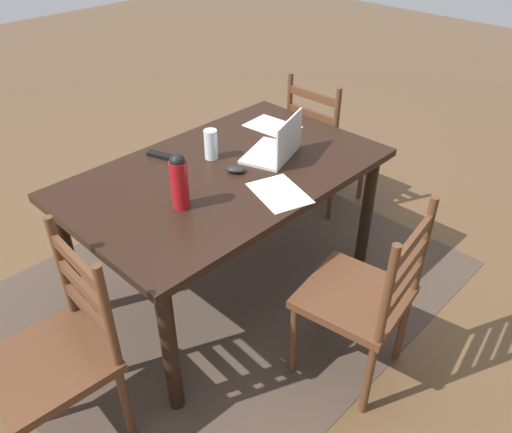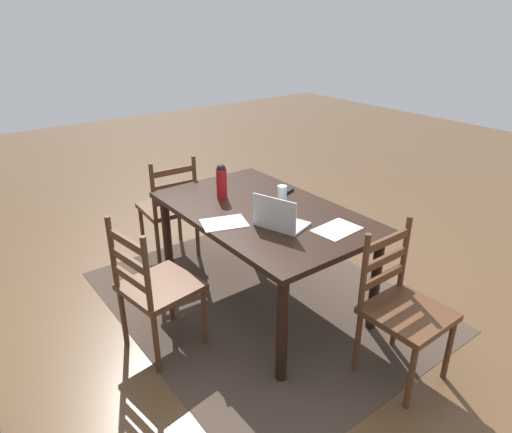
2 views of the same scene
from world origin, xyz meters
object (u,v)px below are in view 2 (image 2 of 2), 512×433
(drinking_glass, at_px, (282,196))
(chair_right_far, at_px, (169,208))
(laptop, at_px, (279,219))
(chair_left_near, at_px, (402,309))
(chair_far_head, at_px, (155,288))
(computer_mouse, at_px, (258,210))
(tv_remote, at_px, (286,192))
(water_bottle, at_px, (222,181))
(dining_table, at_px, (263,221))

(drinking_glass, bearing_deg, chair_right_far, 17.16)
(laptop, height_order, drinking_glass, laptop)
(chair_left_near, relative_size, drinking_glass, 6.02)
(chair_far_head, bearing_deg, computer_mouse, -91.00)
(chair_left_near, relative_size, laptop, 2.54)
(chair_far_head, height_order, tv_remote, chair_far_head)
(chair_left_near, xyz_separation_m, drinking_glass, (1.06, 0.05, 0.39))
(laptop, relative_size, drinking_glass, 2.37)
(chair_far_head, xyz_separation_m, drinking_glass, (-0.03, -1.01, 0.39))
(chair_left_near, relative_size, chair_right_far, 1.00)
(chair_far_head, relative_size, laptop, 2.54)
(chair_right_far, xyz_separation_m, water_bottle, (-0.73, -0.10, 0.45))
(chair_right_far, bearing_deg, computer_mouse, -172.41)
(chair_left_near, distance_m, water_bottle, 1.56)
(water_bottle, distance_m, computer_mouse, 0.41)
(chair_right_far, bearing_deg, water_bottle, -172.38)
(chair_right_far, distance_m, water_bottle, 0.86)
(laptop, bearing_deg, computer_mouse, -8.32)
(chair_right_far, bearing_deg, chair_far_head, 148.80)
(chair_far_head, xyz_separation_m, chair_right_far, (1.10, -0.67, 0.00))
(chair_far_head, bearing_deg, tv_remote, -83.04)
(tv_remote, bearing_deg, laptop, 116.21)
(dining_table, height_order, chair_far_head, chair_far_head)
(drinking_glass, bearing_deg, computer_mouse, 85.50)
(chair_left_near, height_order, tv_remote, chair_left_near)
(computer_mouse, height_order, tv_remote, computer_mouse)
(dining_table, xyz_separation_m, water_bottle, (0.37, 0.10, 0.23))
(chair_far_head, relative_size, tv_remote, 5.59)
(computer_mouse, bearing_deg, chair_right_far, -24.63)
(laptop, distance_m, drinking_glass, 0.35)
(chair_far_head, xyz_separation_m, water_bottle, (0.37, -0.76, 0.45))
(water_bottle, height_order, tv_remote, water_bottle)
(laptop, relative_size, computer_mouse, 3.74)
(water_bottle, bearing_deg, drinking_glass, -148.02)
(chair_far_head, xyz_separation_m, computer_mouse, (-0.01, -0.81, 0.33))
(dining_table, relative_size, chair_left_near, 1.69)
(chair_left_near, distance_m, chair_right_far, 2.22)
(dining_table, xyz_separation_m, computer_mouse, (-0.02, 0.05, 0.11))
(drinking_glass, bearing_deg, dining_table, 76.27)
(dining_table, height_order, water_bottle, water_bottle)
(dining_table, bearing_deg, drinking_glass, -103.73)
(laptop, xyz_separation_m, water_bottle, (0.66, 0.01, 0.08))
(chair_left_near, relative_size, water_bottle, 3.61)
(chair_far_head, distance_m, chair_right_far, 1.29)
(chair_far_head, height_order, laptop, laptop)
(dining_table, xyz_separation_m, tv_remote, (0.14, -0.34, 0.10))
(chair_far_head, distance_m, computer_mouse, 0.88)
(chair_far_head, bearing_deg, water_bottle, -63.95)
(computer_mouse, bearing_deg, water_bottle, -24.68)
(dining_table, height_order, laptop, laptop)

